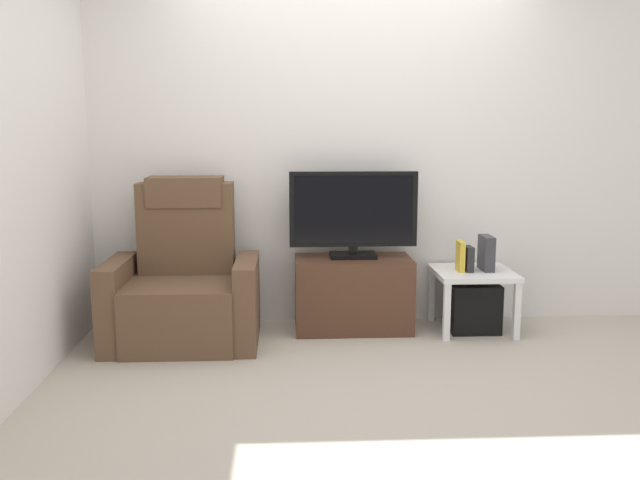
% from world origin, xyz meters
% --- Properties ---
extents(ground_plane, '(6.40, 6.40, 0.00)m').
position_xyz_m(ground_plane, '(0.00, 0.00, 0.00)').
color(ground_plane, '#B2A899').
extents(wall_back, '(6.40, 0.06, 2.60)m').
position_xyz_m(wall_back, '(0.00, 1.13, 1.30)').
color(wall_back, silver).
rests_on(wall_back, ground).
extents(wall_side, '(0.06, 4.48, 2.60)m').
position_xyz_m(wall_side, '(-1.88, 0.00, 1.30)').
color(wall_side, silver).
rests_on(wall_side, ground).
extents(tv_stand, '(0.81, 0.44, 0.51)m').
position_xyz_m(tv_stand, '(-0.01, 0.85, 0.26)').
color(tv_stand, '#4C2D1E').
rests_on(tv_stand, ground).
extents(television, '(0.88, 0.20, 0.60)m').
position_xyz_m(television, '(-0.01, 0.87, 0.83)').
color(television, black).
rests_on(television, tv_stand).
extents(recliner_armchair, '(0.98, 0.78, 1.08)m').
position_xyz_m(recliner_armchair, '(-1.15, 0.66, 0.37)').
color(recliner_armchair, brown).
rests_on(recliner_armchair, ground).
extents(side_table, '(0.54, 0.54, 0.43)m').
position_xyz_m(side_table, '(0.83, 0.80, 0.36)').
color(side_table, white).
rests_on(side_table, ground).
extents(subwoofer_box, '(0.34, 0.34, 0.34)m').
position_xyz_m(subwoofer_box, '(0.83, 0.80, 0.17)').
color(subwoofer_box, black).
rests_on(subwoofer_box, ground).
extents(book_leftmost, '(0.04, 0.13, 0.21)m').
position_xyz_m(book_leftmost, '(0.73, 0.78, 0.53)').
color(book_leftmost, gold).
rests_on(book_leftmost, side_table).
extents(book_middle, '(0.05, 0.13, 0.17)m').
position_xyz_m(book_middle, '(0.79, 0.78, 0.51)').
color(book_middle, '#262626').
rests_on(book_middle, side_table).
extents(game_console, '(0.07, 0.20, 0.24)m').
position_xyz_m(game_console, '(0.92, 0.81, 0.55)').
color(game_console, '#333338').
rests_on(game_console, side_table).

